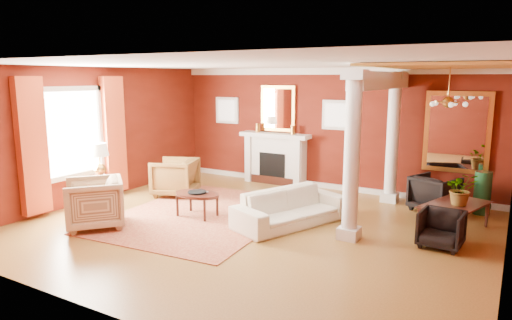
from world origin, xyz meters
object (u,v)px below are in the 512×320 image
Objects in this scene: side_table at (100,165)px; dining_table at (456,210)px; armchair_stripe at (94,201)px; sofa at (291,202)px; coffee_table at (197,195)px; armchair_leopard at (175,175)px.

dining_table is at bearing 16.61° from side_table.
dining_table is (5.66, 3.05, -0.11)m from armchair_stripe.
sofa is 2.35× the size of coffee_table.
side_table reaches higher than coffee_table.
armchair_stripe is (-2.99, -1.92, 0.06)m from sofa.
armchair_leopard is 1.78m from coffee_table.
sofa is 2.34× the size of armchair_leopard.
side_table reaches higher than armchair_stripe.
armchair_leopard is 1.01× the size of coffee_table.
sofa is 1.59× the size of dining_table.
armchair_stripe is at bearing 135.98° from dining_table.
armchair_leopard is at bearing 60.85° from side_table.
coffee_table is 0.70× the size of side_table.
armchair_stripe reaches higher than sofa.
armchair_leopard is 5.91m from dining_table.
dining_table is (2.67, 1.13, -0.04)m from sofa.
coffee_table is at bearing 90.47° from armchair_stripe.
armchair_stripe is 0.71× the size of dining_table.
armchair_leopard is at bearing 143.76° from coffee_table.
coffee_table is (1.21, 1.44, -0.07)m from armchair_stripe.
armchair_leopard is at bearing 113.07° from dining_table.
armchair_leopard reaches higher than coffee_table.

